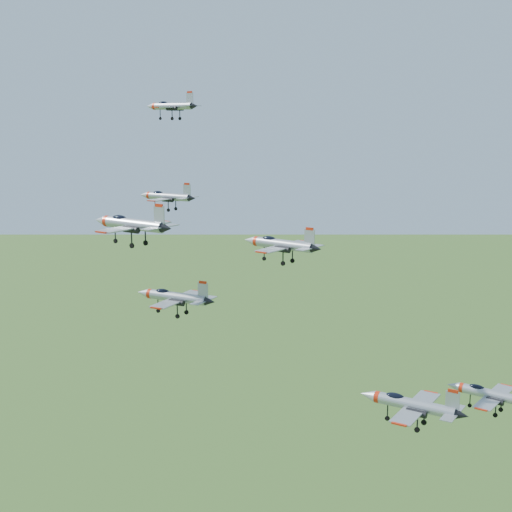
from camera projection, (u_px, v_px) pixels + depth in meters
The scene contains 7 objects.
jet_lead at pixel (171, 106), 127.66m from camera, with size 11.93×9.92×3.19m.
jet_left_high at pixel (167, 196), 110.94m from camera, with size 10.72×8.98×2.87m.
jet_right_high at pixel (131, 224), 90.95m from camera, with size 13.67×11.31×3.65m.
jet_left_low at pixel (281, 244), 100.54m from camera, with size 13.22×10.92×3.54m.
jet_right_low at pixel (174, 297), 91.71m from camera, with size 11.79×9.95×3.18m.
jet_trail at pixel (411, 404), 85.73m from camera, with size 13.62×11.37×3.64m.
jet_extra at pixel (490, 394), 95.52m from camera, with size 12.51×10.33×3.35m.
Camera 1 is at (73.20, -77.06, 161.92)m, focal length 50.00 mm.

